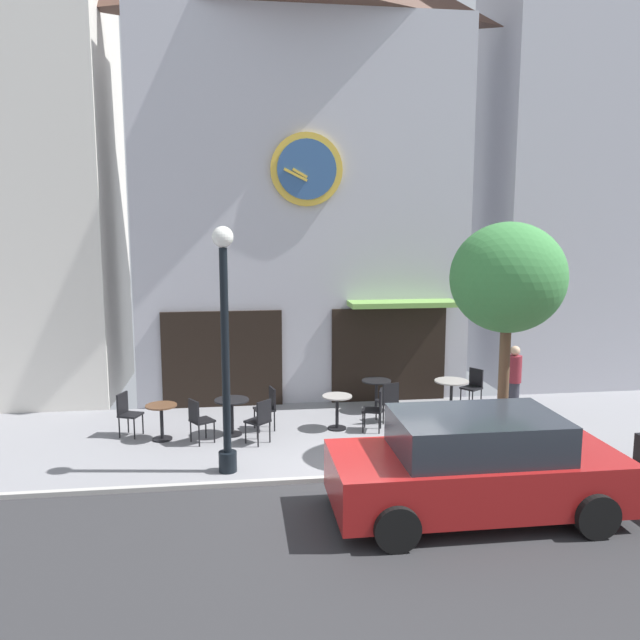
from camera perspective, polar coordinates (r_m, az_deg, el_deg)
ground_plane at (r=10.77m, az=6.52°, el=-15.27°), size 24.12×10.89×0.13m
clock_building at (r=16.22m, az=-1.67°, el=14.32°), size 8.08×3.41×11.50m
neighbor_building_right at (r=19.61m, az=24.47°, el=18.36°), size 6.40×3.06×15.80m
street_lamp at (r=11.03m, az=-8.49°, el=-2.70°), size 0.36×0.36×4.29m
street_tree at (r=11.94m, az=16.51°, el=3.54°), size 2.10×1.89×4.37m
cafe_table_center_right at (r=13.33m, az=-14.02°, el=-8.40°), size 0.63×0.63×0.73m
cafe_table_center at (r=13.34m, az=-7.90°, el=-7.97°), size 0.71×0.71×0.76m
cafe_table_leftmost at (r=13.61m, az=1.54°, el=-7.77°), size 0.63×0.63×0.73m
cafe_table_near_curb at (r=14.92m, az=5.07°, el=-6.24°), size 0.68×0.68×0.74m
cafe_table_rightmost at (r=15.11m, az=11.70°, el=-6.03°), size 0.79×0.79×0.74m
cafe_chair_outer at (r=12.75m, az=-5.35°, el=-8.75°), size 0.57×0.57×0.90m
cafe_chair_left_end at (r=14.12m, az=6.17°, el=-7.04°), size 0.49×0.49×0.90m
cafe_chair_under_awning at (r=13.61m, az=-4.68°, el=-7.62°), size 0.48×0.48×0.90m
cafe_chair_near_lamp at (r=13.75m, az=-16.92°, el=-7.80°), size 0.52×0.52×0.90m
cafe_chair_facing_wall at (r=13.52m, az=5.04°, el=-7.74°), size 0.50×0.50×0.90m
cafe_chair_right_end at (r=12.96m, az=-10.85°, el=-8.59°), size 0.55×0.55×0.90m
cafe_chair_curbside at (r=15.71m, az=13.59°, el=-5.62°), size 0.55×0.55×0.90m
pedestrian_maroon at (r=14.80m, az=16.98°, el=-5.30°), size 0.33×0.33×1.67m
parked_car_red at (r=9.96m, az=13.76°, el=-12.61°), size 4.31×2.03×1.55m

